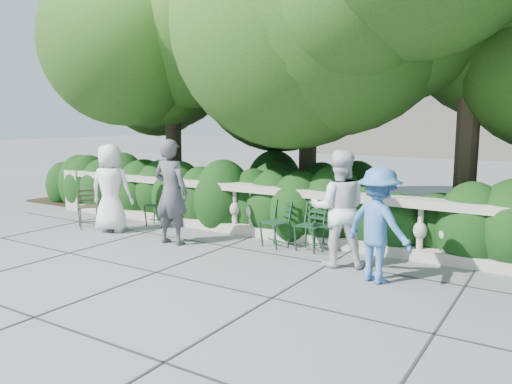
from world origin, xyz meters
The scene contains 13 objects.
ground centered at (0.00, 0.00, 0.00)m, with size 90.00×90.00×0.00m, color #575B5F.
balustrade centered at (0.00, 1.80, 0.49)m, with size 12.00×0.44×1.00m.
shrub_hedge centered at (0.00, 3.00, 0.00)m, with size 15.00×2.60×1.70m, color black, non-canonical shape.
tree_canopy centered at (0.69, 3.19, 3.96)m, with size 15.04×6.52×6.78m.
chair_a centered at (-2.74, 1.30, 0.00)m, with size 0.44×0.48×0.84m, color black, non-canonical shape.
chair_c centered at (0.21, 1.10, 0.00)m, with size 0.44×0.48×0.84m, color black, non-canonical shape.
chair_d centered at (1.16, 1.34, 0.00)m, with size 0.44×0.48×0.84m, color black, non-canonical shape.
chair_e centered at (0.88, 1.18, 0.00)m, with size 0.44×0.48×0.84m, color black, non-canonical shape.
chair_weathered centered at (-3.72, 0.46, 0.00)m, with size 0.44×0.48×0.84m, color black, non-canonical shape.
person_businessman centered at (-3.16, 0.55, 0.88)m, with size 0.86×0.56×1.77m, color silver.
person_woman_grey centered at (-1.46, 0.44, 0.95)m, with size 0.70×0.46×1.91m, color #424247.
person_casual_man centered at (1.64, 0.79, 0.90)m, with size 0.87×0.68×1.80m, color silver.
person_older_blue centered at (2.41, 0.37, 0.81)m, with size 1.04×0.60×1.61m, color #3869A8.
Camera 1 is at (4.58, -6.25, 2.28)m, focal length 35.00 mm.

